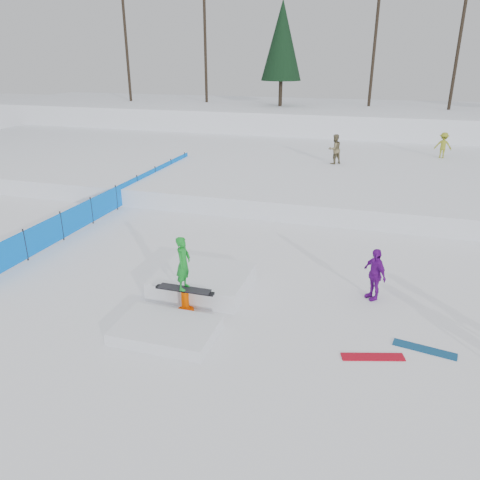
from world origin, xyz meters
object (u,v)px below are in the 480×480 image
(walker_ygreen, at_px, (443,145))
(jib_rail_feature, at_px, (193,291))
(safety_fence, at_px, (116,197))
(walker_olive, at_px, (335,149))
(spectator_purple, at_px, (375,274))

(walker_ygreen, relative_size, jib_rail_feature, 0.33)
(safety_fence, bearing_deg, walker_ygreen, 39.69)
(safety_fence, distance_m, walker_olive, 11.97)
(walker_ygreen, height_order, jib_rail_feature, walker_ygreen)
(safety_fence, distance_m, jib_rail_feature, 9.20)
(walker_ygreen, bearing_deg, jib_rail_feature, 72.71)
(spectator_purple, bearing_deg, safety_fence, -153.40)
(walker_olive, distance_m, jib_rail_feature, 15.33)
(walker_olive, distance_m, walker_ygreen, 6.69)
(walker_olive, relative_size, spectator_purple, 1.07)
(spectator_purple, bearing_deg, jib_rail_feature, -109.74)
(jib_rail_feature, bearing_deg, walker_ygreen, 66.83)
(safety_fence, relative_size, walker_ygreen, 11.11)
(safety_fence, bearing_deg, jib_rail_feature, -46.76)
(walker_olive, relative_size, jib_rail_feature, 0.36)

